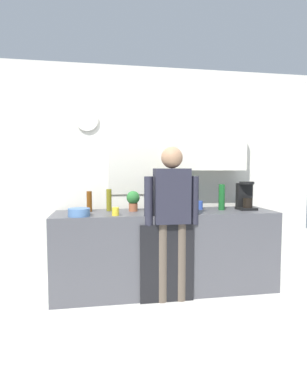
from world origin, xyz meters
name	(u,v)px	position (x,y,z in m)	size (l,w,h in m)	color
ground_plane	(171,300)	(0.00, 0.00, 0.00)	(8.00, 8.00, 0.00)	silver
kitchen_counter	(166,251)	(0.00, 0.30, 0.45)	(2.46, 0.64, 0.90)	#4C4C51
dishwasher_panel	(167,264)	(-0.05, -0.03, 0.40)	(0.56, 0.02, 0.81)	black
back_wall_assembly	(165,170)	(0.08, 0.70, 1.36)	(4.06, 0.42, 2.60)	silver
coffee_maker	(245,197)	(0.96, 0.32, 1.04)	(0.20, 0.20, 0.33)	black
bottle_olive_oil	(109,200)	(-0.63, 0.45, 1.02)	(0.06, 0.06, 0.25)	olive
bottle_clear_soda	(188,198)	(0.28, 0.36, 1.04)	(0.09, 0.09, 0.28)	#2D8C33
bottle_amber_beer	(89,201)	(-0.85, 0.44, 1.01)	(0.06, 0.06, 0.23)	brown
bottle_green_wine	(222,197)	(0.67, 0.32, 1.05)	(0.07, 0.07, 0.30)	#195923
bottle_dark_sauce	(164,202)	(0.02, 0.48, 0.99)	(0.06, 0.06, 0.18)	black
cup_blue_mug	(199,205)	(0.43, 0.42, 0.95)	(0.08, 0.08, 0.10)	#3351B2
cup_yellow_cup	(115,211)	(-0.57, 0.09, 0.94)	(0.07, 0.07, 0.09)	yellow
mixing_bowl	(79,212)	(-0.93, 0.10, 0.94)	(0.22, 0.22, 0.08)	#4C72A5
potted_plant	(133,200)	(-0.36, 0.39, 1.03)	(0.15, 0.15, 0.23)	#9E5638
person_at_sink	(172,211)	(0.00, 0.00, 0.95)	(0.57, 0.22, 1.60)	brown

